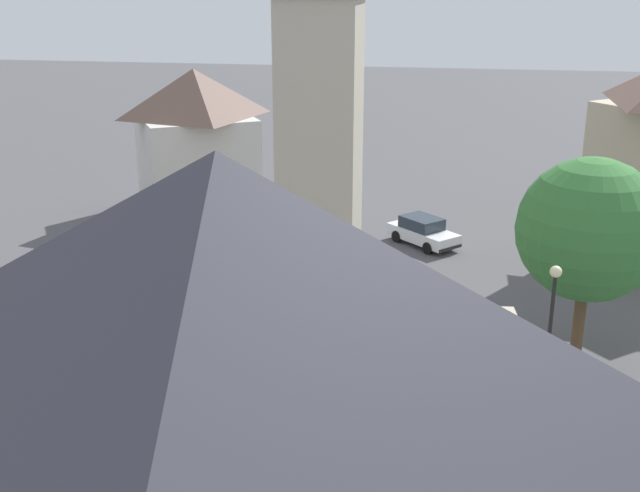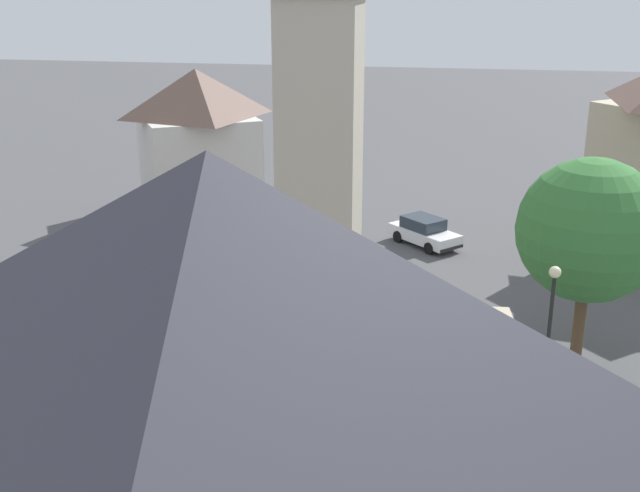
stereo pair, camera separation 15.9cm
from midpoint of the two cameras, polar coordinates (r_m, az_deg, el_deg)
name	(u,v)px [view 1 (the left image)]	position (r m, az deg, el deg)	size (l,w,h in m)	color
ground_plane	(320,350)	(31.49, -0.15, -7.46)	(200.00, 200.00, 0.00)	#4C4C4F
car_blue_kerb	(16,371)	(30.27, -21.04, -8.37)	(2.42, 4.37, 1.53)	#236B38
car_silver_kerb	(176,263)	(39.01, -10.36, -1.23)	(4.18, 4.03, 1.53)	gold
car_red_corner	(423,231)	(43.47, 7.26, 1.04)	(4.07, 4.15, 1.53)	white
car_white_side	(422,444)	(24.55, 7.11, -13.84)	(4.05, 4.16, 1.53)	red
car_black_far	(186,485)	(23.01, -9.79, -16.49)	(4.35, 2.37, 1.53)	black
pedestrian	(593,439)	(25.41, 18.77, -12.93)	(0.24, 0.56, 1.69)	#706656
tree	(589,230)	(30.03, 18.54, 1.08)	(5.23, 5.23, 7.93)	brown
building_corner_back	(196,140)	(49.08, -8.92, 7.47)	(9.02, 9.09, 8.70)	beige
lamp_post	(550,328)	(25.21, 15.94, -5.66)	(0.36, 0.36, 5.83)	black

